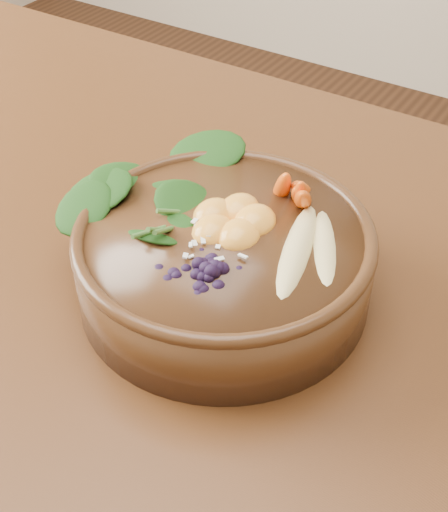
{
  "coord_description": "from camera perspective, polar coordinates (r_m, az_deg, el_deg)",
  "views": [
    {
      "loc": [
        0.56,
        -0.45,
        1.25
      ],
      "look_at": [
        0.27,
        -0.0,
        0.8
      ],
      "focal_mm": 50.0,
      "sensor_mm": 36.0,
      "label": 1
    }
  ],
  "objects": [
    {
      "name": "dining_table",
      "position": [
        0.93,
        -14.2,
        -0.89
      ],
      "size": [
        1.6,
        0.9,
        0.75
      ],
      "color": "#331C0C",
      "rests_on": "ground"
    },
    {
      "name": "stoneware_bowl",
      "position": [
        0.7,
        -0.0,
        -0.62
      ],
      "size": [
        0.35,
        0.35,
        0.08
      ],
      "primitive_type": "cylinder",
      "rotation": [
        0.0,
        0.0,
        0.25
      ],
      "color": "#4E2E16",
      "rests_on": "dining_table"
    },
    {
      "name": "kale_heap",
      "position": [
        0.72,
        -1.9,
        6.75
      ],
      "size": [
        0.23,
        0.21,
        0.04
      ],
      "primitive_type": null,
      "rotation": [
        0.0,
        0.0,
        0.25
      ],
      "color": "#1D4514",
      "rests_on": "stoneware_bowl"
    },
    {
      "name": "carrot_cluster",
      "position": [
        0.7,
        6.08,
        7.33
      ],
      "size": [
        0.07,
        0.07,
        0.08
      ],
      "primitive_type": null,
      "rotation": [
        0.0,
        0.0,
        0.25
      ],
      "color": "#FF6216",
      "rests_on": "stoneware_bowl"
    },
    {
      "name": "banana_halves",
      "position": [
        0.65,
        7.06,
        1.6
      ],
      "size": [
        0.1,
        0.17,
        0.03
      ],
      "rotation": [
        0.0,
        0.0,
        0.25
      ],
      "color": "#E0CC84",
      "rests_on": "stoneware_bowl"
    },
    {
      "name": "mandarin_cluster",
      "position": [
        0.68,
        0.64,
        3.79
      ],
      "size": [
        0.1,
        0.11,
        0.03
      ],
      "primitive_type": null,
      "rotation": [
        0.0,
        0.0,
        0.25
      ],
      "color": "#F99F31",
      "rests_on": "stoneware_bowl"
    },
    {
      "name": "blueberry_pile",
      "position": [
        0.62,
        -1.49,
        0.01
      ],
      "size": [
        0.15,
        0.13,
        0.04
      ],
      "primitive_type": null,
      "rotation": [
        0.0,
        0.0,
        0.25
      ],
      "color": "black",
      "rests_on": "stoneware_bowl"
    },
    {
      "name": "coconut_flakes",
      "position": [
        0.66,
        -0.38,
        1.09
      ],
      "size": [
        0.11,
        0.09,
        0.01
      ],
      "primitive_type": null,
      "rotation": [
        0.0,
        0.0,
        0.25
      ],
      "color": "white",
      "rests_on": "stoneware_bowl"
    }
  ]
}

